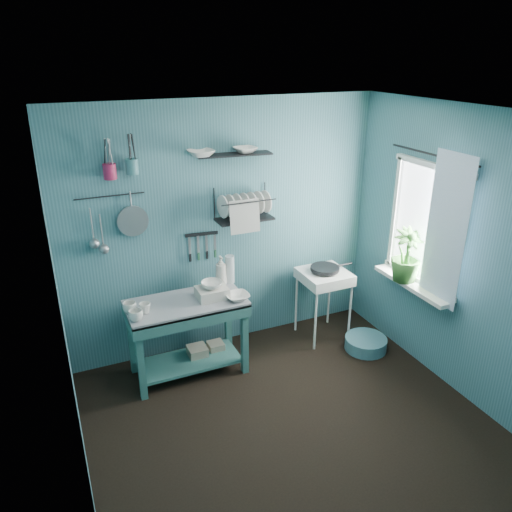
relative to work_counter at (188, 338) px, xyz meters
name	(u,v)px	position (x,y,z in m)	size (l,w,h in m)	color
floor	(292,426)	(0.55, -1.08, -0.38)	(3.20, 3.20, 0.00)	black
ceiling	(303,116)	(0.55, -1.08, 2.12)	(3.20, 3.20, 0.00)	silver
wall_back	(225,229)	(0.55, 0.42, 0.87)	(3.20, 3.20, 0.00)	#376772
wall_front	(445,421)	(0.55, -2.58, 0.87)	(3.20, 3.20, 0.00)	#376772
wall_left	(66,339)	(-1.05, -1.08, 0.87)	(3.00, 3.00, 0.00)	#376772
wall_right	(462,257)	(2.15, -1.08, 0.87)	(3.00, 3.00, 0.00)	#376772
work_counter	(188,338)	(0.00, 0.00, 0.00)	(1.08, 0.54, 0.76)	#306561
mug_left	(136,315)	(-0.48, -0.16, 0.43)	(0.12, 0.12, 0.10)	silver
mug_mid	(145,308)	(-0.38, -0.06, 0.43)	(0.10, 0.10, 0.09)	silver
mug_right	(130,308)	(-0.50, 0.00, 0.43)	(0.12, 0.12, 0.10)	silver
wash_tub	(212,293)	(0.25, -0.02, 0.43)	(0.28, 0.22, 0.10)	beige
tub_bowl	(212,285)	(0.25, -0.02, 0.51)	(0.20, 0.20, 0.06)	silver
soap_bottle	(221,271)	(0.42, 0.20, 0.53)	(0.12, 0.12, 0.30)	beige
water_bottle	(230,269)	(0.52, 0.22, 0.52)	(0.09, 0.09, 0.28)	silver
counter_bowl	(237,297)	(0.45, -0.15, 0.41)	(0.22, 0.22, 0.05)	silver
hotplate_stand	(323,304)	(1.51, 0.06, 0.00)	(0.47, 0.47, 0.76)	white
frying_pan	(325,268)	(1.51, 0.06, 0.42)	(0.30, 0.30, 0.04)	black
knife_strip	(202,234)	(0.30, 0.39, 0.86)	(0.32, 0.02, 0.03)	black
dish_rack	(244,204)	(0.71, 0.29, 1.14)	(0.55, 0.24, 0.32)	black
upper_shelf	(234,154)	(0.62, 0.32, 1.62)	(0.70, 0.18, 0.01)	black
shelf_bowl_left	(201,148)	(0.31, 0.32, 1.70)	(0.24, 0.24, 0.06)	silver
shelf_bowl_right	(245,152)	(0.74, 0.32, 1.63)	(0.21, 0.21, 0.05)	silver
utensil_cup_magenta	(110,171)	(-0.49, 0.34, 1.56)	(0.11, 0.11, 0.13)	#A51E48
utensil_cup_teal	(132,166)	(-0.31, 0.34, 1.58)	(0.11, 0.11, 0.13)	#3B767B
colander	(133,221)	(-0.34, 0.37, 1.09)	(0.28, 0.28, 0.03)	gray
ladle_outer	(92,225)	(-0.69, 0.38, 1.10)	(0.01, 0.01, 0.30)	gray
ladle_inner	(101,231)	(-0.62, 0.38, 1.03)	(0.01, 0.01, 0.30)	gray
hook_rail	(110,196)	(-0.51, 0.39, 1.33)	(0.01, 0.01, 0.60)	black
window_glass	(427,225)	(2.14, -0.63, 1.02)	(1.10, 1.10, 0.00)	white
windowsill	(412,285)	(2.05, -0.63, 0.43)	(0.16, 0.95, 0.04)	white
curtain	(446,231)	(2.07, -0.93, 1.07)	(1.35, 1.35, 0.00)	white
curtain_rod	(433,155)	(2.09, -0.63, 1.67)	(0.02, 0.02, 1.05)	black
potted_plant	(406,255)	(2.01, -0.55, 0.71)	(0.29, 0.29, 0.52)	#38712D
storage_tin_large	(198,357)	(0.10, 0.05, -0.27)	(0.18, 0.18, 0.22)	gray
storage_tin_small	(216,351)	(0.30, 0.08, -0.28)	(0.15, 0.15, 0.20)	gray
floor_basin	(366,343)	(1.79, -0.36, -0.32)	(0.43, 0.43, 0.13)	teal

